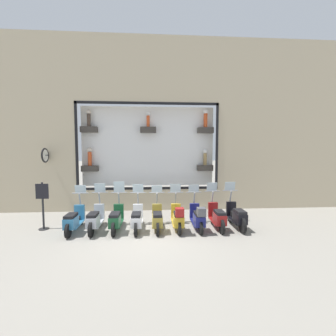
# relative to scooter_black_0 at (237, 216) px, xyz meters

# --- Properties ---
(ground_plane) EXTENTS (120.00, 120.00, 0.00)m
(ground_plane) POSITION_rel_scooter_black_0_xyz_m (-0.65, 3.33, -0.45)
(ground_plane) COLOR gray
(building_facade) EXTENTS (1.25, 36.00, 8.24)m
(building_facade) POSITION_rel_scooter_black_0_xyz_m (2.95, 3.33, 3.76)
(building_facade) COLOR tan
(building_facade) RESTS_ON ground_plane
(scooter_black_0) EXTENTS (1.81, 0.61, 1.63)m
(scooter_black_0) POSITION_rel_scooter_black_0_xyz_m (0.00, 0.00, 0.00)
(scooter_black_0) COLOR black
(scooter_black_0) RESTS_ON ground_plane
(scooter_red_1) EXTENTS (1.80, 0.61, 1.61)m
(scooter_red_1) POSITION_rel_scooter_black_0_xyz_m (-0.00, 0.74, -0.01)
(scooter_red_1) COLOR black
(scooter_red_1) RESTS_ON ground_plane
(scooter_navy_2) EXTENTS (1.79, 0.61, 1.52)m
(scooter_navy_2) POSITION_rel_scooter_black_0_xyz_m (-0.08, 1.48, 0.01)
(scooter_navy_2) COLOR black
(scooter_navy_2) RESTS_ON ground_plane
(scooter_yellow_3) EXTENTS (1.79, 0.60, 1.57)m
(scooter_yellow_3) POSITION_rel_scooter_black_0_xyz_m (-0.07, 2.22, 0.01)
(scooter_yellow_3) COLOR black
(scooter_yellow_3) RESTS_ON ground_plane
(scooter_olive_4) EXTENTS (1.79, 0.60, 1.52)m
(scooter_olive_4) POSITION_rel_scooter_black_0_xyz_m (-0.01, 2.96, -0.03)
(scooter_olive_4) COLOR black
(scooter_olive_4) RESTS_ON ground_plane
(scooter_white_5) EXTENTS (1.79, 0.60, 1.57)m
(scooter_white_5) POSITION_rel_scooter_black_0_xyz_m (-0.01, 3.70, -0.03)
(scooter_white_5) COLOR black
(scooter_white_5) RESTS_ON ground_plane
(scooter_green_6) EXTENTS (1.80, 0.60, 1.68)m
(scooter_green_6) POSITION_rel_scooter_black_0_xyz_m (-0.00, 4.44, -0.01)
(scooter_green_6) COLOR black
(scooter_green_6) RESTS_ON ground_plane
(scooter_silver_7) EXTENTS (1.81, 0.61, 1.62)m
(scooter_silver_7) POSITION_rel_scooter_black_0_xyz_m (-0.00, 5.18, -0.01)
(scooter_silver_7) COLOR black
(scooter_silver_7) RESTS_ON ground_plane
(scooter_teal_8) EXTENTS (1.80, 0.61, 1.56)m
(scooter_teal_8) POSITION_rel_scooter_black_0_xyz_m (-0.01, 5.92, -0.02)
(scooter_teal_8) COLOR black
(scooter_teal_8) RESTS_ON ground_plane
(shop_sign_post) EXTENTS (0.36, 0.45, 1.74)m
(shop_sign_post) POSITION_rel_scooter_black_0_xyz_m (0.35, 7.13, 0.49)
(shop_sign_post) COLOR #232326
(shop_sign_post) RESTS_ON ground_plane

